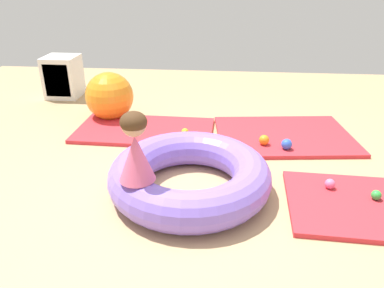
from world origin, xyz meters
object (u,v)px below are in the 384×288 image
object	(u,v)px
child_in_pink	(135,148)
play_ball_pink	(330,184)
play_ball_orange	(264,140)
storage_cube	(62,77)
play_ball_blue	(287,144)
play_ball_green	(376,195)
inflatable_cushion	(190,175)
exercise_ball_large	(109,96)
play_ball_yellow	(185,132)

from	to	relation	value
child_in_pink	play_ball_pink	xyz separation A→B (m)	(1.45, 0.43, -0.46)
play_ball_orange	storage_cube	xyz separation A→B (m)	(-2.65, 1.43, 0.19)
play_ball_blue	storage_cube	bearing A→B (deg)	152.22
play_ball_green	play_ball_pink	size ratio (longest dim) A/B	0.93
storage_cube	inflatable_cushion	bearing A→B (deg)	-48.94
play_ball_orange	exercise_ball_large	bearing A→B (deg)	159.54
child_in_pink	play_ball_green	xyz separation A→B (m)	(1.76, 0.30, -0.47)
play_ball_blue	storage_cube	xyz separation A→B (m)	(-2.86, 1.51, 0.19)
inflatable_cushion	play_ball_green	bearing A→B (deg)	-1.58
inflatable_cushion	play_ball_blue	size ratio (longest dim) A/B	12.19
play_ball_pink	exercise_ball_large	world-z (taller)	exercise_ball_large
child_in_pink	storage_cube	world-z (taller)	child_in_pink
child_in_pink	exercise_ball_large	bearing A→B (deg)	144.87
child_in_pink	play_ball_green	distance (m)	1.85
play_ball_orange	exercise_ball_large	size ratio (longest dim) A/B	0.18
inflatable_cushion	play_ball_yellow	distance (m)	1.04
play_ball_blue	exercise_ball_large	size ratio (longest dim) A/B	0.19
inflatable_cushion	child_in_pink	bearing A→B (deg)	-134.65
child_in_pink	exercise_ball_large	xyz separation A→B (m)	(-0.76, 1.85, -0.26)
child_in_pink	play_ball_green	world-z (taller)	child_in_pink
inflatable_cushion	child_in_pink	xyz separation A→B (m)	(-0.33, -0.34, 0.39)
play_ball_green	play_ball_orange	bearing A→B (deg)	130.40
inflatable_cushion	child_in_pink	size ratio (longest dim) A/B	2.58
play_ball_orange	play_ball_blue	world-z (taller)	play_ball_blue
play_ball_green	play_ball_pink	distance (m)	0.34
play_ball_pink	play_ball_yellow	bearing A→B (deg)	143.55
play_ball_pink	play_ball_blue	xyz separation A→B (m)	(-0.25, 0.69, 0.01)
play_ball_yellow	inflatable_cushion	bearing A→B (deg)	-81.64
play_ball_green	play_ball_yellow	xyz separation A→B (m)	(-1.58, 1.06, -0.00)
play_ball_yellow	exercise_ball_large	size ratio (longest dim) A/B	0.13
play_ball_orange	inflatable_cushion	bearing A→B (deg)	-127.48
play_ball_orange	exercise_ball_large	xyz separation A→B (m)	(-1.76, 0.65, 0.19)
inflatable_cushion	play_ball_green	world-z (taller)	inflatable_cushion
play_ball_pink	storage_cube	xyz separation A→B (m)	(-3.11, 2.20, 0.20)
storage_cube	play_ball_pink	bearing A→B (deg)	-35.27
storage_cube	play_ball_green	bearing A→B (deg)	-34.23
child_in_pink	exercise_ball_large	world-z (taller)	child_in_pink
storage_cube	play_ball_yellow	bearing A→B (deg)	-34.43
play_ball_green	exercise_ball_large	xyz separation A→B (m)	(-2.52, 1.56, 0.20)
play_ball_green	play_ball_yellow	bearing A→B (deg)	146.02
storage_cube	play_ball_orange	bearing A→B (deg)	-28.25
play_ball_yellow	play_ball_pink	world-z (taller)	play_ball_pink
play_ball_green	play_ball_yellow	size ratio (longest dim) A/B	1.03
play_ball_blue	play_ball_orange	bearing A→B (deg)	158.44
play_ball_orange	play_ball_blue	bearing A→B (deg)	-21.56
child_in_pink	storage_cube	distance (m)	3.12
exercise_ball_large	play_ball_orange	bearing A→B (deg)	-20.46
inflatable_cushion	play_ball_orange	size ratio (longest dim) A/B	12.73
child_in_pink	play_ball_green	bearing A→B (deg)	42.12
play_ball_orange	exercise_ball_large	world-z (taller)	exercise_ball_large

